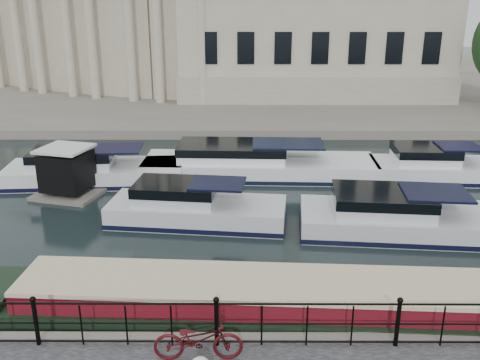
# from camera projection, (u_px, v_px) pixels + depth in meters

# --- Properties ---
(ground_plane) EXTENTS (160.00, 160.00, 0.00)m
(ground_plane) POSITION_uv_depth(u_px,v_px,m) (221.00, 310.00, 14.28)
(ground_plane) COLOR black
(ground_plane) RESTS_ON ground
(far_bank) EXTENTS (120.00, 42.00, 0.55)m
(far_bank) POSITION_uv_depth(u_px,v_px,m) (237.00, 81.00, 51.08)
(far_bank) COLOR #6B665B
(far_bank) RESTS_ON ground_plane
(railing) EXTENTS (24.14, 0.14, 1.22)m
(railing) POSITION_uv_depth(u_px,v_px,m) (216.00, 320.00, 11.77)
(railing) COLOR black
(railing) RESTS_ON near_quay
(civic_building) EXTENTS (53.55, 31.84, 16.85)m
(civic_building) POSITION_uv_depth(u_px,v_px,m) (224.00, 8.00, 44.83)
(civic_building) COLOR #ADA38C
(civic_building) RESTS_ON far_bank
(bicycle) EXTENTS (1.93, 0.72, 1.00)m
(bicycle) POSITION_uv_depth(u_px,v_px,m) (198.00, 339.00, 11.34)
(bicycle) COLOR #400B0F
(bicycle) RESTS_ON near_quay
(narrowboat) EXTENTS (17.03, 3.20, 1.61)m
(narrowboat) POSITION_uv_depth(u_px,v_px,m) (285.00, 310.00, 13.62)
(narrowboat) COLOR black
(narrowboat) RESTS_ON ground_plane
(harbour_hut) EXTENTS (3.07, 2.77, 2.16)m
(harbour_hut) POSITION_uv_depth(u_px,v_px,m) (67.00, 174.00, 22.23)
(harbour_hut) COLOR #6B665B
(harbour_hut) RESTS_ON ground_plane
(cabin_cruisers) EXTENTS (22.81, 9.87, 1.99)m
(cabin_cruisers) POSITION_uv_depth(u_px,v_px,m) (265.00, 184.00, 22.78)
(cabin_cruisers) COLOR silver
(cabin_cruisers) RESTS_ON ground_plane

